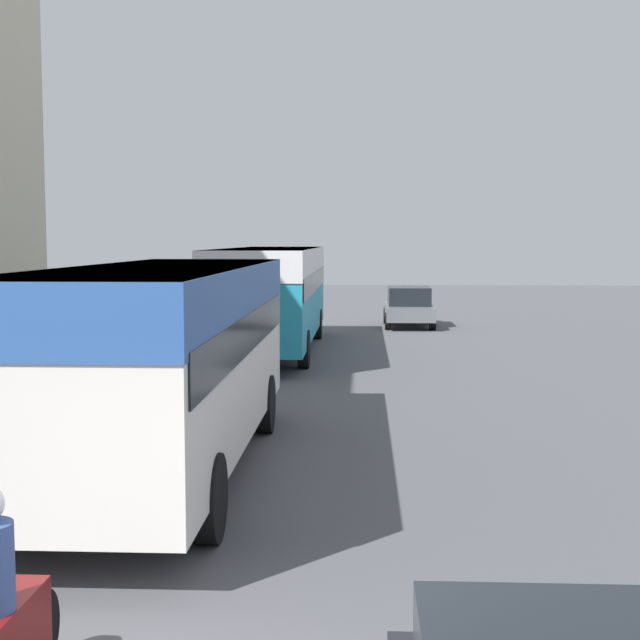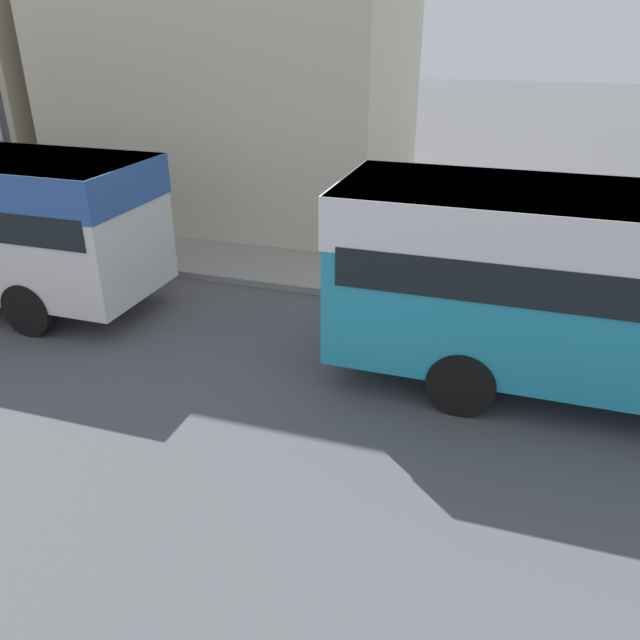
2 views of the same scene
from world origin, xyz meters
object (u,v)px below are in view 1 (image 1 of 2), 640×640
(bus_following, at_px, (272,285))
(car_crossing, at_px, (409,306))
(bus_lead, at_px, (163,340))
(pedestrian_near_curb, at_px, (179,318))

(bus_following, distance_m, car_crossing, 9.01)
(bus_lead, distance_m, pedestrian_near_curb, 13.64)
(bus_following, xyz_separation_m, pedestrian_near_curb, (-2.68, -0.60, -0.97))
(car_crossing, distance_m, pedestrian_near_curb, 10.98)
(car_crossing, relative_size, pedestrian_near_curb, 2.27)
(bus_lead, bearing_deg, bus_following, 89.63)
(car_crossing, xyz_separation_m, pedestrian_near_curb, (-7.14, -8.34, 0.24))
(bus_lead, relative_size, bus_following, 0.82)
(bus_lead, xyz_separation_m, bus_following, (0.09, 13.96, 0.07))
(bus_following, bearing_deg, bus_lead, -90.37)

